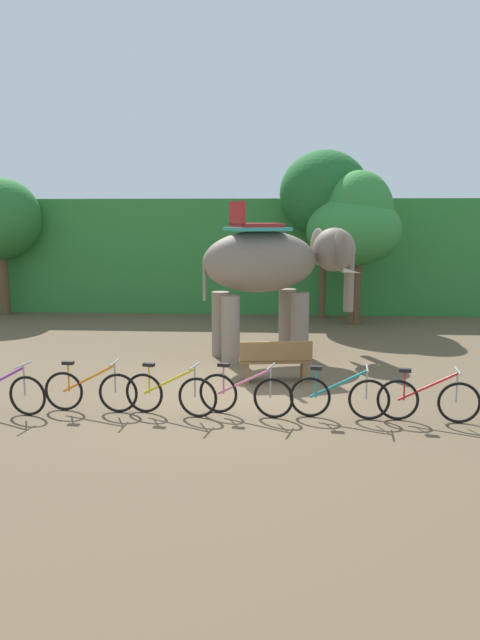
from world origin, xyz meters
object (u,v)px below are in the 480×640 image
at_px(bike_orange, 91,390).
at_px(bike_pink, 245,394).
at_px(bike_teal, 339,397).
at_px(bike_red, 428,400).
at_px(tree_center_left, 359,213).
at_px(wooden_bench, 276,360).
at_px(bike_purple, 2,392).
at_px(tree_center_right, 0,219).
at_px(bike_yellow, 170,393).
at_px(tree_far_right, 354,231).
at_px(elephant, 273,267).
at_px(tree_left, 324,194).

relative_size(bike_orange, bike_pink, 1.02).
height_order(bike_teal, bike_red, same).
xyz_separation_m(tree_center_left, wooden_bench, (-2.51, -7.32, -3.05)).
bearing_deg(bike_purple, tree_center_right, 113.76).
height_order(bike_yellow, bike_teal, same).
height_order(bike_orange, bike_pink, same).
relative_size(tree_far_right, elephant, 0.98).
xyz_separation_m(bike_orange, bike_teal, (4.37, -0.10, 0.00)).
relative_size(bike_orange, bike_red, 1.00).
height_order(tree_center_left, wooden_bench, tree_center_left).
height_order(tree_left, elephant, tree_left).
height_order(elephant, bike_pink, elephant).
bearing_deg(bike_teal, wooden_bench, 115.79).
distance_m(tree_left, bike_yellow, 11.89).
bearing_deg(bike_purple, tree_left, 60.14).
distance_m(tree_center_left, bike_orange, 11.57).
distance_m(tree_far_right, elephant, 5.37).
height_order(tree_far_right, wooden_bench, tree_far_right).
distance_m(tree_center_right, tree_center_left, 12.20).
bearing_deg(tree_center_right, tree_left, -0.50).
relative_size(tree_left, bike_purple, 3.30).
height_order(tree_center_right, tree_left, tree_left).
height_order(tree_center_right, bike_teal, tree_center_right).
xyz_separation_m(tree_center_right, bike_teal, (10.73, -10.88, -2.94)).
distance_m(bike_purple, bike_yellow, 2.97).
distance_m(tree_center_right, elephant, 11.29).
relative_size(tree_center_right, bike_teal, 2.78).
distance_m(tree_center_right, bike_orange, 12.86).
height_order(tree_center_right, bike_orange, tree_center_right).
distance_m(bike_orange, bike_yellow, 1.45).
xyz_separation_m(elephant, bike_teal, (1.21, -4.92, -1.82)).
relative_size(bike_teal, bike_red, 1.00).
bearing_deg(bike_yellow, elephant, 70.90).
distance_m(bike_teal, wooden_bench, 2.56).
height_order(elephant, bike_teal, elephant).
xyz_separation_m(tree_center_right, wooden_bench, (9.62, -8.58, -2.84)).
distance_m(tree_left, bike_purple, 13.12).
bearing_deg(tree_left, bike_teal, -91.97).
relative_size(bike_pink, bike_teal, 0.98).
height_order(elephant, bike_orange, elephant).
bearing_deg(bike_red, bike_pink, 177.50).
height_order(tree_center_right, bike_red, tree_center_right).
bearing_deg(tree_far_right, bike_red, -88.61).
relative_size(elephant, bike_purple, 2.47).
height_order(tree_far_right, bike_teal, tree_far_right).
bearing_deg(bike_purple, bike_yellow, 2.20).
distance_m(tree_left, tree_center_left, 1.67).
bearing_deg(tree_center_left, bike_orange, -121.16).
bearing_deg(bike_yellow, bike_teal, 0.04).
xyz_separation_m(bike_purple, bike_orange, (1.52, 0.21, 0.00)).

